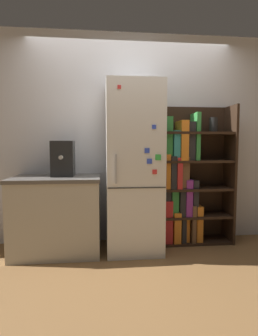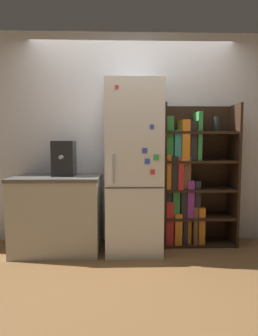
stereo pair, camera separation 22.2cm
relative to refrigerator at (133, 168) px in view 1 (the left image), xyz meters
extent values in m
plane|color=olive|center=(0.00, -0.13, -0.95)|extent=(16.00, 16.00, 0.00)
cube|color=silver|center=(0.00, 0.34, 0.35)|extent=(8.00, 0.05, 2.60)
cube|color=white|center=(0.00, 0.00, 0.00)|extent=(0.62, 0.63, 1.91)
cube|color=#333333|center=(0.00, -0.32, -0.18)|extent=(0.61, 0.01, 0.01)
cube|color=#B2B2B7|center=(-0.22, -0.33, 0.02)|extent=(0.02, 0.02, 0.30)
cube|color=blue|center=(0.13, -0.32, 0.10)|extent=(0.05, 0.01, 0.05)
cube|color=blue|center=(0.10, -0.32, 0.21)|extent=(0.05, 0.01, 0.05)
cube|color=blue|center=(0.18, -0.32, 0.45)|extent=(0.04, 0.01, 0.04)
cube|color=red|center=(0.19, -0.32, -0.01)|extent=(0.05, 0.01, 0.05)
cube|color=red|center=(-0.18, -0.32, 0.84)|extent=(0.04, 0.02, 0.04)
cube|color=green|center=(0.22, -0.32, 0.14)|extent=(0.06, 0.02, 0.06)
cube|color=black|center=(0.37, 0.14, -0.10)|extent=(0.03, 0.35, 1.70)
cube|color=black|center=(1.23, 0.14, -0.10)|extent=(0.03, 0.35, 1.70)
cube|color=black|center=(0.80, 0.30, -0.10)|extent=(0.90, 0.03, 1.70)
cube|color=black|center=(0.80, 0.14, -0.94)|extent=(0.84, 0.32, 0.03)
cube|color=black|center=(0.80, 0.14, -0.61)|extent=(0.84, 0.32, 0.03)
cube|color=black|center=(0.80, 0.14, -0.27)|extent=(0.84, 0.32, 0.03)
cube|color=black|center=(0.80, 0.14, 0.07)|extent=(0.84, 0.32, 0.03)
cube|color=black|center=(0.80, 0.14, 0.41)|extent=(0.84, 0.32, 0.03)
cube|color=red|center=(0.43, 0.14, -0.66)|extent=(0.09, 0.27, 0.52)
cube|color=orange|center=(0.54, 0.14, -0.74)|extent=(0.09, 0.28, 0.38)
cube|color=#262628|center=(0.62, 0.15, -0.74)|extent=(0.05, 0.27, 0.36)
cube|color=orange|center=(0.68, 0.15, -0.67)|extent=(0.04, 0.22, 0.51)
cube|color=brown|center=(0.74, 0.14, -0.70)|extent=(0.05, 0.29, 0.46)
cube|color=orange|center=(0.82, 0.14, -0.70)|extent=(0.08, 0.26, 0.44)
cube|color=#262628|center=(0.42, 0.13, -0.35)|extent=(0.07, 0.24, 0.49)
cube|color=#338C3F|center=(0.51, 0.14, -0.35)|extent=(0.08, 0.23, 0.50)
cube|color=#262628|center=(0.60, 0.15, -0.42)|extent=(0.07, 0.27, 0.35)
cube|color=purple|center=(0.68, 0.13, -0.38)|extent=(0.08, 0.26, 0.44)
cube|color=#262628|center=(0.77, 0.14, -0.38)|extent=(0.07, 0.25, 0.44)
cube|color=orange|center=(0.42, 0.13, -0.05)|extent=(0.05, 0.26, 0.41)
cube|color=#262628|center=(0.48, 0.14, -0.06)|extent=(0.07, 0.29, 0.39)
cube|color=red|center=(0.55, 0.14, -0.07)|extent=(0.06, 0.30, 0.38)
cube|color=brown|center=(0.63, 0.14, -0.07)|extent=(0.09, 0.25, 0.38)
cube|color=#338C3F|center=(0.43, 0.14, 0.34)|extent=(0.08, 0.23, 0.52)
cube|color=teal|center=(0.52, 0.13, 0.26)|extent=(0.08, 0.26, 0.35)
cube|color=orange|center=(0.61, 0.13, 0.32)|extent=(0.09, 0.30, 0.47)
cube|color=#262628|center=(0.70, 0.15, 0.31)|extent=(0.09, 0.26, 0.46)
cube|color=#338C3F|center=(0.78, 0.13, 0.37)|extent=(0.05, 0.25, 0.57)
cylinder|color=black|center=(1.01, 0.14, 0.51)|extent=(0.10, 0.10, 0.18)
cube|color=#BCB7A8|center=(-0.87, 0.00, -0.54)|extent=(0.95, 0.63, 0.83)
cube|color=#5B5651|center=(-0.87, 0.00, -0.11)|extent=(0.97, 0.65, 0.04)
cube|color=black|center=(-0.80, 0.04, 0.11)|extent=(0.25, 0.24, 0.40)
cylinder|color=#A5A39E|center=(-0.80, -0.11, 0.13)|extent=(0.04, 0.06, 0.04)
camera|label=1|loc=(-0.35, -2.99, 0.25)|focal=28.00mm
camera|label=2|loc=(-0.13, -3.00, 0.25)|focal=28.00mm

